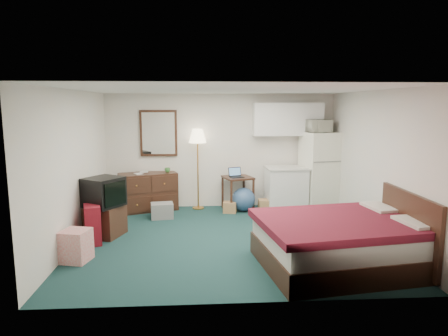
{
  "coord_description": "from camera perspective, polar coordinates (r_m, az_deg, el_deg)",
  "views": [
    {
      "loc": [
        -0.48,
        -6.52,
        2.26
      ],
      "look_at": [
        -0.05,
        0.21,
        1.19
      ],
      "focal_mm": 32.0,
      "sensor_mm": 36.0,
      "label": 1
    }
  ],
  "objects": [
    {
      "name": "kitchen_counter",
      "position": [
        8.72,
        8.82,
        -3.03
      ],
      "size": [
        0.86,
        0.67,
        0.91
      ],
      "primitive_type": null,
      "rotation": [
        0.0,
        0.0,
        0.04
      ],
      "color": "white",
      "rests_on": "floor"
    },
    {
      "name": "file_bin",
      "position": [
        8.17,
        -8.84,
        -6.04
      ],
      "size": [
        0.48,
        0.39,
        0.31
      ],
      "primitive_type": null,
      "rotation": [
        0.0,
        0.0,
        0.14
      ],
      "color": "gray",
      "rests_on": "floor"
    },
    {
      "name": "ceiling",
      "position": [
        6.54,
        0.59,
        11.12
      ],
      "size": [
        5.0,
        4.5,
        0.01
      ],
      "primitive_type": "cube",
      "color": "silver",
      "rests_on": "walls"
    },
    {
      "name": "crt_tv",
      "position": [
        7.13,
        -16.81,
        -3.3
      ],
      "size": [
        0.78,
        0.79,
        0.5
      ],
      "primitive_type": null,
      "rotation": [
        0.0,
        0.0,
        -0.59
      ],
      "color": "black",
      "rests_on": "tv_stand"
    },
    {
      "name": "retail_box",
      "position": [
        6.29,
        -20.41,
        -10.37
      ],
      "size": [
        0.45,
        0.45,
        0.47
      ],
      "primitive_type": null,
      "rotation": [
        0.0,
        0.0,
        -0.24
      ],
      "color": "silver",
      "rests_on": "floor"
    },
    {
      "name": "mug",
      "position": [
        8.72,
        -8.09,
        -0.21
      ],
      "size": [
        0.15,
        0.15,
        0.12
      ],
      "primitive_type": "imported",
      "rotation": [
        0.0,
        0.0,
        0.59
      ],
      "color": "#3D8039",
      "rests_on": "dresser"
    },
    {
      "name": "cardboard_box_b",
      "position": [
        8.59,
        5.71,
        -5.38
      ],
      "size": [
        0.22,
        0.26,
        0.26
      ],
      "primitive_type": null,
      "rotation": [
        0.0,
        0.0,
        -0.0
      ],
      "color": "#A87349",
      "rests_on": "floor"
    },
    {
      "name": "book_a",
      "position": [
        8.54,
        -12.62,
        -0.25
      ],
      "size": [
        0.14,
        0.08,
        0.2
      ],
      "primitive_type": "imported",
      "rotation": [
        0.0,
        0.0,
        0.5
      ],
      "color": "#A87349",
      "rests_on": "dresser"
    },
    {
      "name": "floor",
      "position": [
        6.92,
        0.55,
        -10.04
      ],
      "size": [
        5.0,
        4.5,
        0.01
      ],
      "primitive_type": "cube",
      "color": "black",
      "rests_on": "ground"
    },
    {
      "name": "upper_cabinets",
      "position": [
        8.82,
        9.09,
        6.89
      ],
      "size": [
        1.5,
        0.35,
        0.7
      ],
      "primitive_type": null,
      "color": "white",
      "rests_on": "walls"
    },
    {
      "name": "headboard",
      "position": [
        6.25,
        24.85,
        -7.72
      ],
      "size": [
        0.06,
        1.56,
        1.0
      ],
      "primitive_type": null,
      "color": "#381D15",
      "rests_on": "walls"
    },
    {
      "name": "microwave",
      "position": [
        8.73,
        13.39,
        6.07
      ],
      "size": [
        0.54,
        0.38,
        0.33
      ],
      "primitive_type": "imported",
      "rotation": [
        0.0,
        0.0,
        0.25
      ],
      "color": "white",
      "rests_on": "fridge"
    },
    {
      "name": "exercise_ball",
      "position": [
        8.59,
        2.81,
        -4.51
      ],
      "size": [
        0.64,
        0.64,
        0.5
      ],
      "primitive_type": "sphere",
      "rotation": [
        0.0,
        0.0,
        -0.34
      ],
      "color": "#325382",
      "rests_on": "floor"
    },
    {
      "name": "desk",
      "position": [
        8.7,
        1.97,
        -3.59
      ],
      "size": [
        0.72,
        0.72,
        0.72
      ],
      "primitive_type": null,
      "rotation": [
        0.0,
        0.0,
        0.31
      ],
      "color": "#381D15",
      "rests_on": "floor"
    },
    {
      "name": "dresser",
      "position": [
        8.77,
        -10.78,
        -3.33
      ],
      "size": [
        1.31,
        0.91,
        0.82
      ],
      "primitive_type": null,
      "rotation": [
        0.0,
        0.0,
        0.34
      ],
      "color": "#381D15",
      "rests_on": "floor"
    },
    {
      "name": "walls",
      "position": [
        6.62,
        0.57,
        0.24
      ],
      "size": [
        5.01,
        4.51,
        2.5
      ],
      "color": "silver",
      "rests_on": "floor"
    },
    {
      "name": "laptop",
      "position": [
        8.54,
        1.83,
        -0.67
      ],
      "size": [
        0.35,
        0.32,
        0.2
      ],
      "primitive_type": null,
      "rotation": [
        0.0,
        0.0,
        0.34
      ],
      "color": "black",
      "rests_on": "desk"
    },
    {
      "name": "cardboard_box_a",
      "position": [
        8.48,
        0.85,
        -5.63
      ],
      "size": [
        0.31,
        0.28,
        0.23
      ],
      "primitive_type": null,
      "rotation": [
        0.0,
        0.0,
        -0.18
      ],
      "color": "#A87349",
      "rests_on": "floor"
    },
    {
      "name": "mirror",
      "position": [
        8.81,
        -9.32,
        4.93
      ],
      "size": [
        0.8,
        0.06,
        1.0
      ],
      "primitive_type": null,
      "color": "white",
      "rests_on": "walls"
    },
    {
      "name": "suitcase",
      "position": [
        6.93,
        -18.25,
        -7.67
      ],
      "size": [
        0.35,
        0.45,
        0.65
      ],
      "primitive_type": null,
      "rotation": [
        0.0,
        0.0,
        0.3
      ],
      "color": "maroon",
      "rests_on": "floor"
    },
    {
      "name": "fridge",
      "position": [
        8.91,
        13.45,
        -0.39
      ],
      "size": [
        0.82,
        0.82,
        1.68
      ],
      "primitive_type": null,
      "rotation": [
        0.0,
        0.0,
        0.2
      ],
      "color": "white",
      "rests_on": "floor"
    },
    {
      "name": "tv_stand",
      "position": [
        7.29,
        -16.61,
        -7.22
      ],
      "size": [
        0.7,
        0.73,
        0.54
      ],
      "primitive_type": null,
      "rotation": [
        0.0,
        0.0,
        -0.33
      ],
      "color": "#381D15",
      "rests_on": "floor"
    },
    {
      "name": "book_b",
      "position": [
        8.77,
        -11.9,
        0.1
      ],
      "size": [
        0.17,
        0.03,
        0.23
      ],
      "primitive_type": "imported",
      "rotation": [
        0.0,
        0.0,
        0.07
      ],
      "color": "#A87349",
      "rests_on": "dresser"
    },
    {
      "name": "floor_lamp",
      "position": [
        8.68,
        -3.75,
        -0.18
      ],
      "size": [
        0.44,
        0.44,
        1.75
      ],
      "primitive_type": null,
      "rotation": [
        0.0,
        0.0,
        0.19
      ],
      "color": "gold",
      "rests_on": "floor"
    },
    {
      "name": "bed",
      "position": [
        5.91,
        16.2,
        -10.28
      ],
      "size": [
        2.35,
        1.95,
        0.68
      ],
      "primitive_type": null,
      "rotation": [
        0.0,
        0.0,
        0.15
      ],
      "color": "#41131E",
      "rests_on": "floor"
    }
  ]
}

